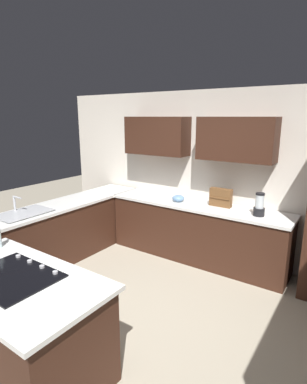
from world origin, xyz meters
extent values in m
plane|color=#9E937F|center=(0.00, 0.00, 0.00)|extent=(14.00, 14.00, 0.00)
cube|color=silver|center=(0.00, -2.10, 1.30)|extent=(6.00, 0.10, 2.60)
cube|color=#381E14|center=(-0.40, -1.88, 1.89)|extent=(1.10, 0.34, 0.62)
cube|color=#381E14|center=(0.95, -1.88, 1.89)|extent=(1.10, 0.34, 0.62)
cube|color=#381E14|center=(0.10, -1.72, 0.43)|extent=(2.80, 0.60, 0.86)
cube|color=silver|center=(0.10, -1.72, 0.88)|extent=(2.84, 0.64, 0.04)
cube|color=#381E14|center=(1.82, -0.55, 0.43)|extent=(0.60, 2.90, 0.86)
cube|color=silver|center=(1.82, -0.55, 0.88)|extent=(0.64, 2.94, 0.04)
cube|color=#381E14|center=(0.36, 1.14, 0.43)|extent=(1.64, 0.81, 0.86)
cube|color=silver|center=(0.36, 1.14, 0.88)|extent=(1.72, 0.89, 0.04)
cube|color=#515456|center=(1.82, -0.08, 0.91)|extent=(0.40, 0.30, 0.02)
cube|color=#515456|center=(1.82, 0.26, 0.91)|extent=(0.40, 0.30, 0.02)
cube|color=#B7BABF|center=(1.82, 0.09, 0.92)|extent=(0.46, 0.70, 0.01)
cylinder|color=#B7BABF|center=(2.02, 0.09, 1.01)|extent=(0.03, 0.03, 0.22)
cylinder|color=#B7BABF|center=(1.94, 0.09, 1.12)|extent=(0.18, 0.02, 0.02)
cube|color=black|center=(0.36, 1.14, 0.91)|extent=(0.76, 0.56, 0.01)
cylinder|color=#B2B2B7|center=(0.09, 0.91, 0.92)|extent=(0.04, 0.04, 0.02)
cylinder|color=#B2B2B7|center=(0.27, 0.91, 0.92)|extent=(0.04, 0.04, 0.02)
cylinder|color=#B2B2B7|center=(0.45, 0.91, 0.92)|extent=(0.04, 0.04, 0.02)
cylinder|color=#B2B2B7|center=(0.63, 0.91, 0.92)|extent=(0.04, 0.04, 0.02)
cylinder|color=black|center=(-0.85, -1.67, 0.96)|extent=(0.15, 0.15, 0.11)
cylinder|color=silver|center=(-0.85, -1.67, 1.10)|extent=(0.11, 0.11, 0.18)
cylinder|color=black|center=(-0.85, -1.67, 1.20)|extent=(0.12, 0.12, 0.03)
ellipsoid|color=#668CB2|center=(0.40, -1.67, 0.95)|extent=(0.19, 0.19, 0.11)
cube|color=brown|center=(-0.25, -1.80, 1.04)|extent=(0.33, 0.10, 0.27)
cube|color=brown|center=(-0.25, -1.75, 1.04)|extent=(0.31, 0.02, 0.02)
camera|label=1|loc=(-1.92, 2.37, 2.20)|focal=28.66mm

